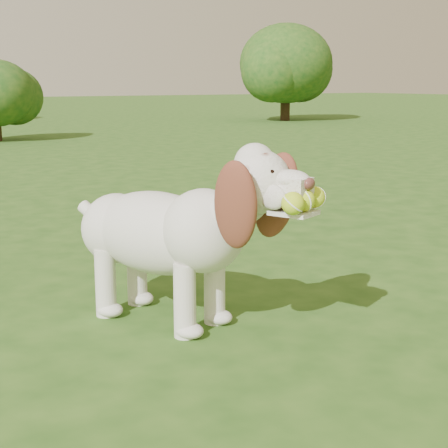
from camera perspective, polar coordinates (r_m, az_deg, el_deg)
ground at (r=3.38m, az=-6.41°, el=-4.81°), size 80.00×80.00×0.00m
dog at (r=2.70m, az=-4.01°, el=-0.28°), size 0.68×1.11×0.75m
shrub_h at (r=17.23m, az=5.17°, el=13.14°), size 2.26×2.26×2.34m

